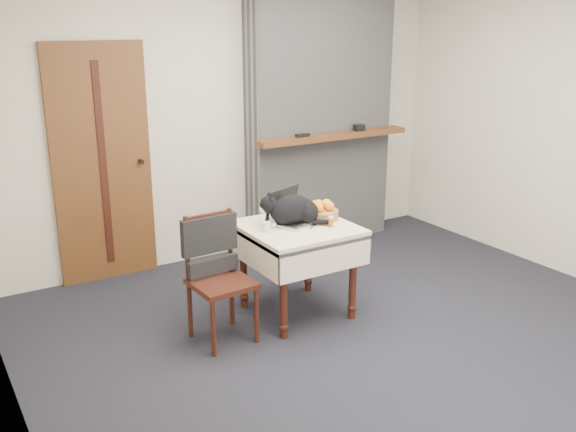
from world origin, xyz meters
name	(u,v)px	position (x,y,z in m)	size (l,w,h in m)	color
ground	(358,332)	(0.00, 0.00, 0.00)	(4.50, 4.50, 0.00)	black
room_shell	(326,78)	(0.00, 0.46, 1.76)	(4.52, 4.01, 2.61)	beige
door	(102,165)	(-1.20, 1.97, 1.00)	(0.82, 0.10, 2.00)	brown
chimney	(320,112)	(0.90, 1.85, 1.30)	(1.62, 0.48, 2.60)	gray
side_table	(297,240)	(-0.20, 0.51, 0.59)	(0.78, 0.78, 0.70)	#34130E
laptop	(291,214)	(-0.19, 0.61, 0.76)	(0.42, 0.40, 0.26)	#B7B7BC
cat	(293,210)	(-0.21, 0.56, 0.81)	(0.49, 0.35, 0.26)	black
cream_jar	(266,227)	(-0.46, 0.51, 0.74)	(0.06, 0.06, 0.07)	silver
pill_bottle	(331,222)	(0.00, 0.36, 0.74)	(0.04, 0.04, 0.08)	#995212
fruit_basket	(322,212)	(0.05, 0.56, 0.76)	(0.25, 0.25, 0.14)	#A77743
desk_clutter	(312,222)	(-0.06, 0.53, 0.70)	(0.15, 0.02, 0.01)	black
chair	(215,260)	(-0.88, 0.51, 0.57)	(0.43, 0.42, 0.89)	#34130E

